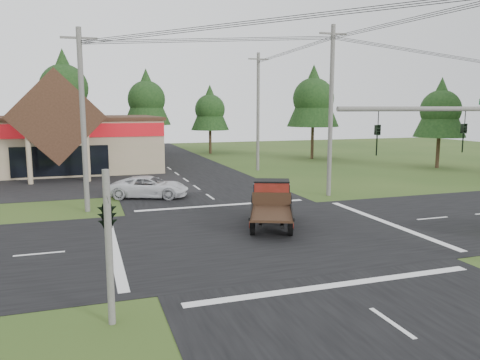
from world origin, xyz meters
name	(u,v)px	position (x,y,z in m)	size (l,w,h in m)	color
ground	(263,234)	(0.00, 0.00, 0.00)	(120.00, 120.00, 0.00)	#2B4518
road_ns	(263,234)	(0.00, 0.00, 0.01)	(12.00, 120.00, 0.02)	black
road_ew	(263,234)	(0.00, 0.00, 0.01)	(120.00, 12.00, 0.02)	black
parking_apron	(4,187)	(-14.00, 19.00, 0.01)	(28.00, 14.00, 0.02)	black
cvs_building	(0,142)	(-15.70, 29.57, 2.78)	(30.40, 18.20, 9.19)	#9B9069
traffic_signal_corner	(107,200)	(-7.50, -7.32, 3.52)	(0.53, 2.48, 4.40)	#595651
utility_pole_nw	(83,119)	(-8.00, 8.00, 5.39)	(2.00, 0.30, 10.50)	#595651
utility_pole_ne	(331,110)	(8.00, 8.00, 5.89)	(2.00, 0.30, 11.50)	#595651
utility_pole_n	(258,111)	(8.00, 22.00, 5.74)	(2.00, 0.30, 11.20)	#595651
tree_row_c	(64,86)	(-10.00, 41.00, 8.72)	(7.28, 7.28, 13.13)	#332316
tree_row_d	(146,98)	(0.00, 42.00, 7.38)	(6.16, 6.16, 11.11)	#332316
tree_row_e	(210,108)	(8.00, 40.00, 6.03)	(5.04, 5.04, 9.09)	#332316
tree_side_ne	(313,96)	(18.00, 30.00, 7.38)	(6.16, 6.16, 11.11)	#332316
tree_side_e_near	(441,108)	(26.00, 18.00, 6.03)	(5.04, 5.04, 9.09)	#332316
antique_flatbed_truck	(271,205)	(0.90, 1.17, 1.15)	(2.10, 5.51, 2.30)	#50160B
white_pickup	(150,187)	(-3.91, 11.20, 0.72)	(2.40, 5.20, 1.45)	silver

